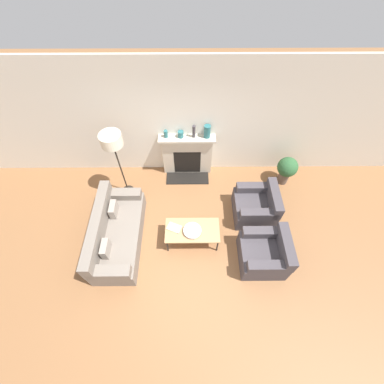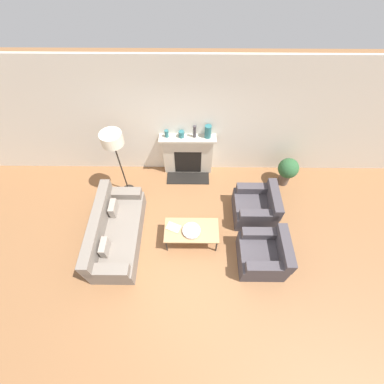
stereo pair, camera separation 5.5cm
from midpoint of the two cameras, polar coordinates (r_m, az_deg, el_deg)
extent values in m
plane|color=brown|center=(5.46, -2.47, -14.11)|extent=(18.00, 18.00, 0.00)
cube|color=silver|center=(5.79, -2.52, 15.37)|extent=(18.00, 0.06, 2.90)
cube|color=beige|center=(6.30, -1.32, 8.16)|extent=(1.18, 0.20, 1.08)
cube|color=black|center=(6.35, -1.30, 6.67)|extent=(0.65, 0.04, 0.70)
cube|color=black|center=(6.51, -1.25, 3.14)|extent=(1.06, 0.40, 0.02)
cube|color=beige|center=(5.89, -1.42, 11.79)|extent=(1.30, 0.28, 0.05)
cube|color=slate|center=(5.63, -15.97, -9.33)|extent=(0.85, 1.94, 0.40)
cube|color=slate|center=(5.38, -20.44, -7.14)|extent=(0.20, 1.94, 0.44)
cube|color=slate|center=(5.06, -18.31, -16.51)|extent=(0.78, 0.22, 0.18)
cube|color=slate|center=(5.82, -15.29, -0.47)|extent=(0.78, 0.22, 0.18)
cube|color=gray|center=(5.20, -18.97, -11.84)|extent=(0.12, 0.32, 0.28)
cube|color=gray|center=(5.59, -17.31, -3.70)|extent=(0.12, 0.32, 0.28)
cube|color=#423D42|center=(5.39, 14.97, -13.43)|extent=(0.87, 0.86, 0.45)
cube|color=#423D42|center=(5.14, 19.81, -11.38)|extent=(0.18, 0.86, 0.35)
cube|color=#423D42|center=(5.25, 15.11, -8.65)|extent=(0.78, 0.18, 0.19)
cube|color=#423D42|center=(4.99, 16.42, -15.59)|extent=(0.78, 0.18, 0.19)
cube|color=#423D42|center=(5.88, 13.27, -3.58)|extent=(0.87, 0.86, 0.45)
cube|color=#423D42|center=(5.65, 17.52, -1.31)|extent=(0.18, 0.86, 0.35)
cube|color=#423D42|center=(5.81, 13.38, 0.95)|extent=(0.78, 0.18, 0.19)
cube|color=#423D42|center=(5.44, 14.41, -4.78)|extent=(0.78, 0.18, 0.19)
cube|color=tan|center=(5.21, -0.23, -8.49)|extent=(1.09, 0.56, 0.03)
cylinder|color=black|center=(5.34, -5.77, -11.89)|extent=(0.03, 0.03, 0.42)
cylinder|color=black|center=(5.33, 5.35, -11.83)|extent=(0.03, 0.03, 0.42)
cylinder|color=black|center=(5.55, -5.51, -7.37)|extent=(0.03, 0.03, 0.42)
cylinder|color=black|center=(5.55, 5.04, -7.32)|extent=(0.03, 0.03, 0.42)
cylinder|color=silver|center=(5.17, -0.24, -8.76)|extent=(0.12, 0.12, 0.02)
cylinder|color=silver|center=(5.14, -0.24, -8.58)|extent=(0.36, 0.36, 0.05)
cube|color=#B2A893|center=(5.22, -4.31, -7.90)|extent=(0.33, 0.27, 0.02)
cylinder|color=black|center=(6.46, -14.22, 0.35)|extent=(0.29, 0.29, 0.03)
cylinder|color=black|center=(5.87, -15.76, 4.91)|extent=(0.03, 0.03, 1.54)
cylinder|color=beige|center=(5.28, -17.84, 11.01)|extent=(0.44, 0.44, 0.25)
cylinder|color=#28666B|center=(5.86, -6.11, 12.72)|extent=(0.09, 0.09, 0.18)
cylinder|color=#28666B|center=(5.85, -2.81, 12.71)|extent=(0.13, 0.13, 0.15)
cylinder|color=#3D383D|center=(5.80, 0.13, 13.28)|extent=(0.07, 0.07, 0.30)
cylinder|color=#28666B|center=(5.80, 3.11, 13.30)|extent=(0.15, 0.15, 0.31)
cylinder|color=brown|center=(6.72, 19.36, 3.16)|extent=(0.26, 0.26, 0.31)
sphere|color=#2D5B33|center=(6.46, 20.25, 5.23)|extent=(0.48, 0.48, 0.48)
camera|label=1|loc=(0.03, -90.28, -0.38)|focal=24.00mm
camera|label=2|loc=(0.03, 89.72, 0.38)|focal=24.00mm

